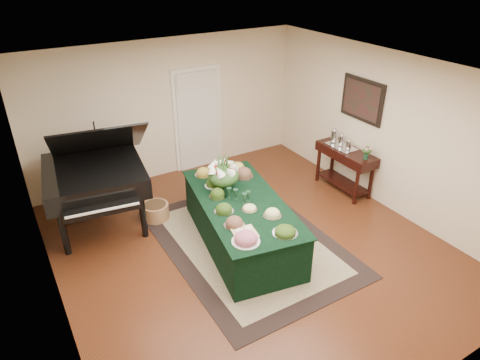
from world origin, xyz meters
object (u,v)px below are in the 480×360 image
floral_centerpiece (223,172)px  grand_piano (95,175)px  mahogany_sideboard (345,159)px  buffet_table (241,222)px

floral_centerpiece → grand_piano: (-1.69, 1.18, -0.12)m
mahogany_sideboard → floral_centerpiece: bearing=180.0°
buffet_table → floral_centerpiece: 0.81m
floral_centerpiece → mahogany_sideboard: bearing=-0.0°
buffet_table → grand_piano: bearing=136.6°
mahogany_sideboard → grand_piano: bearing=164.5°
floral_centerpiece → grand_piano: grand_piano is taller
grand_piano → mahogany_sideboard: bearing=-15.5°
floral_centerpiece → grand_piano: 2.06m
grand_piano → mahogany_sideboard: grand_piano is taller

